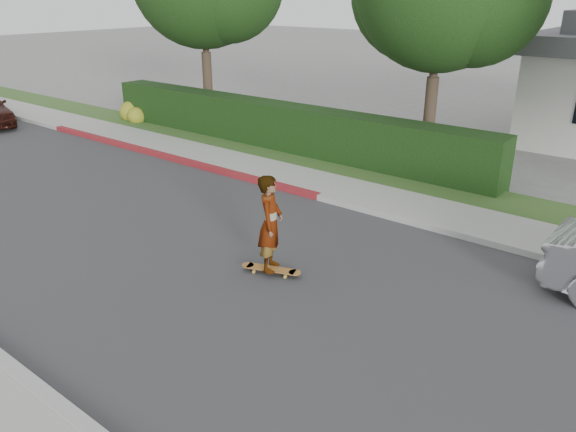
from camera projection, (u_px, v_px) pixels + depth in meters
name	position (u px, v px, depth m)	size (l,w,h in m)	color
ground	(165.00, 243.00, 11.65)	(120.00, 120.00, 0.00)	slate
road	(165.00, 242.00, 11.65)	(60.00, 8.00, 0.01)	#2D2D30
curb_far	(288.00, 189.00, 14.59)	(60.00, 0.20, 0.15)	#9E9E99
curb_red_section	(163.00, 156.00, 17.49)	(12.00, 0.21, 0.15)	maroon
sidewalk_far	(309.00, 181.00, 15.24)	(60.00, 1.60, 0.12)	gray
planting_strip	(341.00, 168.00, 16.40)	(60.00, 1.60, 0.10)	#2D4C1E
hedge	(276.00, 126.00, 18.32)	(15.00, 1.00, 1.50)	black
flowering_shrub	(133.00, 113.00, 22.21)	(1.40, 1.00, 0.90)	#2D4C19
skateboard	(271.00, 269.00, 10.33)	(1.15, 0.61, 0.11)	gold
skateboarder	(270.00, 223.00, 9.99)	(0.65, 0.43, 1.80)	white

